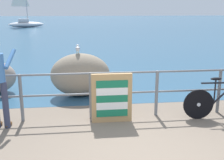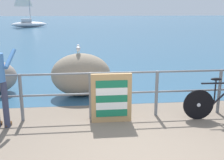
# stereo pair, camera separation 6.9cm
# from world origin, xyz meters

# --- Properties ---
(ground_plane) EXTENTS (120.00, 120.00, 0.10)m
(ground_plane) POSITION_xyz_m (0.00, 20.00, -0.05)
(ground_plane) COLOR #756656
(sea_surface) EXTENTS (120.00, 90.00, 0.01)m
(sea_surface) POSITION_xyz_m (0.00, 47.67, 0.00)
(sea_surface) COLOR #2D5675
(sea_surface) RESTS_ON ground_plane
(promenade_railing) EXTENTS (7.34, 0.07, 1.02)m
(promenade_railing) POSITION_xyz_m (0.00, 1.87, 0.64)
(promenade_railing) COLOR slate
(promenade_railing) RESTS_ON ground_plane
(folded_deckchair_stack) EXTENTS (0.84, 0.10, 1.04)m
(folded_deckchair_stack) POSITION_xyz_m (-0.30, 1.61, 0.52)
(folded_deckchair_stack) COLOR tan
(folded_deckchair_stack) RESTS_ON ground_plane
(breakwater_boulder_main) EXTENTS (1.61, 1.07, 1.16)m
(breakwater_boulder_main) POSITION_xyz_m (-0.93, 3.55, 0.58)
(breakwater_boulder_main) COLOR gray
(breakwater_boulder_main) RESTS_ON ground
(seagull) EXTENTS (0.12, 0.34, 0.23)m
(seagull) POSITION_xyz_m (-0.99, 3.57, 1.30)
(seagull) COLOR gold
(seagull) RESTS_ON breakwater_boulder_main
(sailboat) EXTENTS (4.57, 2.14, 6.16)m
(sailboat) POSITION_xyz_m (-7.65, 33.57, 0.71)
(sailboat) COLOR white
(sailboat) RESTS_ON sea_surface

